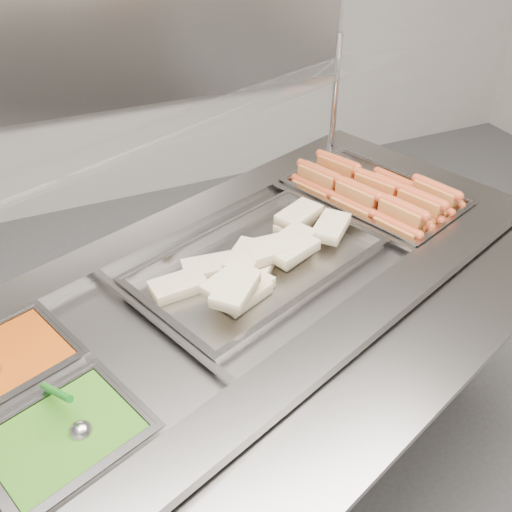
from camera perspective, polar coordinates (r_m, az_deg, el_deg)
name	(u,v)px	position (r m, az deg, el deg)	size (l,w,h in m)	color
steam_counter	(245,378)	(1.86, -1.09, -12.07)	(1.99, 1.40, 0.87)	gray
tray_rail	(392,380)	(1.37, 13.46, -11.98)	(1.71, 0.93, 0.05)	gray
sneeze_guard	(185,126)	(1.52, -7.07, 12.76)	(1.59, 0.83, 0.43)	silver
pan_hotdogs	(373,203)	(1.97, 11.66, 5.25)	(0.50, 0.61, 0.10)	gray
pan_wraps	(258,268)	(1.61, 0.25, -1.22)	(0.75, 0.60, 0.07)	gray
pan_beans	(5,372)	(1.46, -23.81, -10.59)	(0.35, 0.32, 0.10)	gray
pan_peas	(67,447)	(1.27, -18.38, -17.70)	(0.35, 0.32, 0.10)	gray
hotdogs_in_buns	(376,194)	(1.93, 11.95, 6.07)	(0.45, 0.54, 0.11)	#9E5721
tortilla_wraps	(264,257)	(1.59, 0.81, -0.06)	(0.65, 0.44, 0.09)	#CEBB8A
serving_spoon	(77,425)	(1.24, -17.50, -15.85)	(0.09, 0.17, 0.13)	silver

